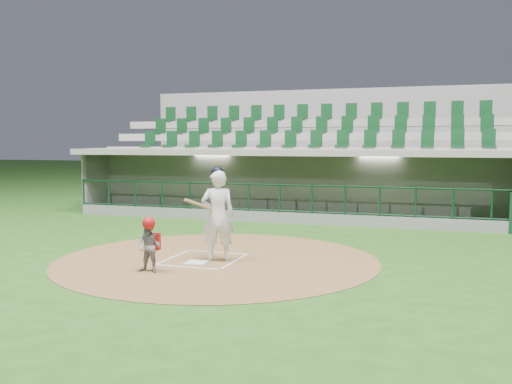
% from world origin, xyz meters
% --- Properties ---
extents(ground, '(120.00, 120.00, 0.00)m').
position_xyz_m(ground, '(0.00, 0.00, 0.00)').
color(ground, '#224F16').
rests_on(ground, ground).
extents(dirt_circle, '(7.20, 7.20, 0.01)m').
position_xyz_m(dirt_circle, '(0.30, -0.20, 0.01)').
color(dirt_circle, brown).
rests_on(dirt_circle, ground).
extents(home_plate, '(0.43, 0.43, 0.02)m').
position_xyz_m(home_plate, '(0.00, -0.70, 0.02)').
color(home_plate, white).
rests_on(home_plate, dirt_circle).
extents(batter_box_chalk, '(1.55, 1.80, 0.01)m').
position_xyz_m(batter_box_chalk, '(0.00, -0.30, 0.02)').
color(batter_box_chalk, white).
rests_on(batter_box_chalk, ground).
extents(dugout_structure, '(16.40, 3.70, 3.00)m').
position_xyz_m(dugout_structure, '(0.08, 7.82, 0.96)').
color(dugout_structure, slate).
rests_on(dugout_structure, ground).
extents(seating_deck, '(17.00, 6.72, 5.15)m').
position_xyz_m(seating_deck, '(0.00, 10.91, 1.42)').
color(seating_deck, slate).
rests_on(seating_deck, ground).
extents(batter, '(0.97, 1.00, 2.09)m').
position_xyz_m(batter, '(0.35, -0.28, 1.05)').
color(batter, white).
rests_on(batter, dirt_circle).
extents(catcher, '(0.52, 0.41, 1.13)m').
position_xyz_m(catcher, '(-0.53, -1.78, 0.57)').
color(catcher, gray).
rests_on(catcher, dirt_circle).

